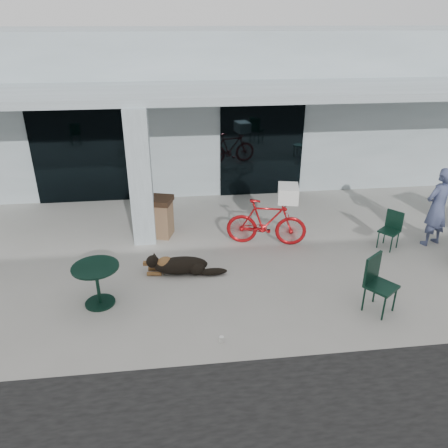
{
  "coord_description": "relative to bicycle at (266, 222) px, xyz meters",
  "views": [
    {
      "loc": [
        -0.74,
        -7.12,
        4.83
      ],
      "look_at": [
        0.22,
        0.88,
        1.0
      ],
      "focal_mm": 35.0,
      "sensor_mm": 36.0,
      "label": 1
    }
  ],
  "objects": [
    {
      "name": "storefront_glass_left",
      "position": [
        -4.51,
        3.19,
        0.8
      ],
      "size": [
        2.8,
        0.06,
        2.7
      ],
      "primitive_type": "cube",
      "color": "black",
      "rests_on": "ground"
    },
    {
      "name": "storefront_glass_right",
      "position": [
        0.49,
        3.19,
        0.8
      ],
      "size": [
        2.4,
        0.06,
        2.7
      ],
      "primitive_type": "cube",
      "color": "black",
      "rests_on": "ground"
    },
    {
      "name": "laundry_basket",
      "position": [
        0.44,
        -0.1,
        0.73
      ],
      "size": [
        0.56,
        0.68,
        0.35
      ],
      "primitive_type": "cube",
      "rotation": [
        0.0,
        0.0,
        1.35
      ],
      "color": "white",
      "rests_on": "bicycle"
    },
    {
      "name": "building",
      "position": [
        -1.31,
        6.71,
        1.7
      ],
      "size": [
        22.0,
        7.0,
        4.5
      ],
      "primitive_type": "cube",
      "color": "silver",
      "rests_on": "ground"
    },
    {
      "name": "ground",
      "position": [
        -1.31,
        -1.79,
        -0.55
      ],
      "size": [
        80.0,
        80.0,
        0.0
      ],
      "primitive_type": "plane",
      "color": "#B1AEA7",
      "rests_on": "ground"
    },
    {
      "name": "overhang",
      "position": [
        -1.31,
        1.81,
        2.66
      ],
      "size": [
        22.0,
        2.8,
        0.18
      ],
      "primitive_type": "cube",
      "color": "silver",
      "rests_on": "column"
    },
    {
      "name": "cafe_chair_far_a",
      "position": [
        1.49,
        -2.79,
        -0.02
      ],
      "size": [
        0.7,
        0.71,
        1.07
      ],
      "primitive_type": null,
      "rotation": [
        0.0,
        0.0,
        0.64
      ],
      "color": "#113024",
      "rests_on": "ground"
    },
    {
      "name": "column",
      "position": [
        -2.81,
        0.51,
        1.01
      ],
      "size": [
        0.5,
        0.5,
        3.12
      ],
      "primitive_type": "cube",
      "color": "silver",
      "rests_on": "ground"
    },
    {
      "name": "person",
      "position": [
        3.84,
        -0.45,
        0.38
      ],
      "size": [
        0.79,
        0.64,
        1.86
      ],
      "primitive_type": "imported",
      "rotation": [
        0.0,
        0.0,
        3.47
      ],
      "color": "#434B71",
      "rests_on": "ground"
    },
    {
      "name": "cup_near_dog",
      "position": [
        -1.42,
        -3.29,
        -0.51
      ],
      "size": [
        0.09,
        0.09,
        0.1
      ],
      "primitive_type": "cylinder",
      "rotation": [
        0.0,
        0.0,
        0.26
      ],
      "color": "white",
      "rests_on": "ground"
    },
    {
      "name": "dog",
      "position": [
        -2.01,
        -1.09,
        -0.34
      ],
      "size": [
        1.31,
        0.55,
        0.42
      ],
      "primitive_type": null,
      "rotation": [
        0.0,
        0.0,
        -0.1
      ],
      "color": "black",
      "rests_on": "ground"
    },
    {
      "name": "trash_receptacle",
      "position": [
        -2.44,
        0.74,
        -0.06
      ],
      "size": [
        0.72,
        0.72,
        0.98
      ],
      "primitive_type": null,
      "rotation": [
        0.0,
        0.0,
        -0.29
      ],
      "color": "brown",
      "rests_on": "ground"
    },
    {
      "name": "cafe_table_near",
      "position": [
        -3.54,
        -1.97,
        -0.15
      ],
      "size": [
        1.09,
        1.09,
        0.8
      ],
      "primitive_type": null,
      "rotation": [
        0.0,
        0.0,
        -0.34
      ],
      "color": "#113024",
      "rests_on": "ground"
    },
    {
      "name": "bicycle",
      "position": [
        0.0,
        0.0,
        0.0
      ],
      "size": [
        1.91,
        0.91,
        1.11
      ],
      "primitive_type": "imported",
      "rotation": [
        0.0,
        0.0,
        1.35
      ],
      "color": "#AC0D12",
      "rests_on": "ground"
    },
    {
      "name": "cafe_chair_far_b",
      "position": [
        2.74,
        -0.53,
        -0.12
      ],
      "size": [
        0.58,
        0.58,
        0.87
      ],
      "primitive_type": null,
      "rotation": [
        0.0,
        0.0,
        -0.9
      ],
      "color": "#113024",
      "rests_on": "ground"
    }
  ]
}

